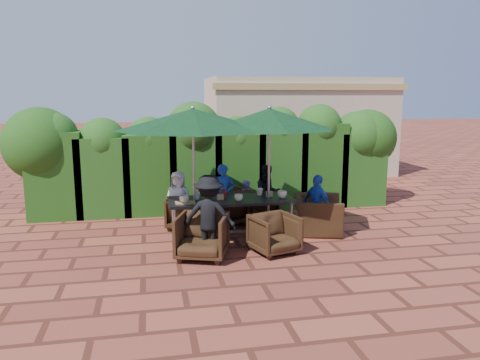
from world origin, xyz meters
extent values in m
plane|color=brown|center=(0.00, 0.00, 0.00)|extent=(80.00, 80.00, 0.00)
cube|color=black|center=(-0.05, 0.03, 0.72)|extent=(2.31, 0.90, 0.05)
cube|color=gray|center=(-0.05, 0.03, 0.12)|extent=(2.11, 0.05, 0.05)
cylinder|color=gray|center=(-1.10, -0.32, 0.35)|extent=(0.05, 0.05, 0.70)
cylinder|color=gray|center=(-1.10, 0.38, 0.35)|extent=(0.05, 0.05, 0.70)
cylinder|color=gray|center=(1.01, -0.32, 0.35)|extent=(0.05, 0.05, 0.70)
cylinder|color=gray|center=(1.01, 0.38, 0.35)|extent=(0.05, 0.05, 0.70)
cylinder|color=gray|center=(-0.74, 0.00, 0.01)|extent=(0.44, 0.44, 0.03)
cylinder|color=gray|center=(-0.74, 0.00, 1.20)|extent=(0.04, 0.04, 2.40)
cone|color=black|center=(-0.74, 0.00, 2.22)|extent=(2.76, 2.76, 0.38)
sphere|color=gray|center=(-0.74, 0.00, 2.42)|extent=(0.08, 0.08, 0.08)
cylinder|color=gray|center=(0.66, 0.00, 0.01)|extent=(0.44, 0.44, 0.03)
cylinder|color=gray|center=(0.66, 0.00, 1.20)|extent=(0.04, 0.04, 2.40)
cone|color=black|center=(0.66, 0.00, 2.22)|extent=(2.41, 2.41, 0.38)
sphere|color=gray|center=(0.66, 0.00, 2.42)|extent=(0.08, 0.08, 0.08)
imported|color=black|center=(-0.87, 0.91, 0.36)|extent=(0.80, 0.76, 0.73)
imported|color=black|center=(0.06, 0.97, 0.41)|extent=(1.02, 0.99, 0.82)
imported|color=black|center=(0.70, 1.10, 0.38)|extent=(0.85, 0.81, 0.76)
imported|color=black|center=(-0.71, -0.98, 0.41)|extent=(0.99, 0.96, 0.81)
imported|color=black|center=(0.52, -0.95, 0.36)|extent=(0.87, 0.84, 0.73)
imported|color=black|center=(1.68, 0.10, 0.46)|extent=(0.96, 1.20, 0.92)
imported|color=white|center=(-0.96, 0.91, 0.58)|extent=(0.66, 0.54, 1.15)
imported|color=#2148B7|center=(-0.04, 0.96, 0.63)|extent=(0.48, 0.40, 1.26)
imported|color=black|center=(0.88, 0.91, 0.62)|extent=(0.62, 0.41, 1.23)
imported|color=black|center=(-0.58, -0.86, 0.68)|extent=(0.95, 0.65, 1.36)
imported|color=#2148B7|center=(1.61, -0.05, 0.58)|extent=(0.59, 0.76, 1.16)
imported|color=#D24A68|center=(-0.52, 1.06, 0.44)|extent=(0.35, 0.29, 0.88)
imported|color=#8853B3|center=(0.47, 1.04, 0.45)|extent=(0.39, 0.35, 0.90)
imported|color=green|center=(1.44, 4.07, 0.89)|extent=(1.70, 0.71, 1.79)
imported|color=#D24A68|center=(2.22, 4.40, 0.94)|extent=(0.94, 0.61, 1.88)
imported|color=gray|center=(3.12, 4.34, 0.84)|extent=(1.11, 1.10, 1.67)
imported|color=beige|center=(-0.93, -0.13, 0.82)|extent=(0.17, 0.17, 0.13)
imported|color=beige|center=(-0.68, 0.12, 0.82)|extent=(0.14, 0.14, 0.13)
imported|color=beige|center=(0.05, -0.17, 0.81)|extent=(0.16, 0.16, 0.12)
imported|color=beige|center=(0.55, 0.24, 0.82)|extent=(0.14, 0.14, 0.13)
imported|color=beige|center=(0.90, -0.09, 0.82)|extent=(0.17, 0.17, 0.14)
cylinder|color=#B20C0A|center=(-0.16, 0.13, 0.83)|extent=(0.04, 0.04, 0.17)
cylinder|color=#4C230C|center=(-0.19, 0.14, 0.83)|extent=(0.04, 0.04, 0.17)
cube|color=#AD7A54|center=(-0.91, -0.16, 0.76)|extent=(0.35, 0.25, 0.02)
cube|color=tan|center=(-0.26, 0.00, 0.80)|extent=(0.12, 0.06, 0.10)
cube|color=tan|center=(0.69, 0.07, 0.80)|extent=(0.12, 0.06, 0.10)
cube|color=#1D3B10|center=(-3.50, 2.30, 0.94)|extent=(1.15, 0.95, 1.88)
sphere|color=#1D3B10|center=(-3.50, 2.30, 1.78)|extent=(1.02, 1.02, 1.02)
cube|color=#1D3B10|center=(-2.50, 2.30, 0.87)|extent=(1.15, 0.95, 1.74)
sphere|color=#1D3B10|center=(-2.50, 2.30, 1.64)|extent=(1.03, 1.03, 1.03)
cube|color=#1D3B10|center=(-1.50, 2.30, 0.89)|extent=(1.15, 0.95, 1.79)
sphere|color=#1D3B10|center=(-1.50, 2.30, 1.69)|extent=(0.97, 0.97, 0.97)
cube|color=#1D3B10|center=(-0.50, 2.30, 0.99)|extent=(1.15, 0.95, 1.98)
sphere|color=#1D3B10|center=(-0.50, 2.30, 1.88)|extent=(1.25, 1.25, 1.25)
cube|color=#1D3B10|center=(0.50, 2.30, 0.89)|extent=(1.15, 0.95, 1.78)
sphere|color=#1D3B10|center=(0.50, 2.30, 1.68)|extent=(0.98, 0.98, 0.98)
cube|color=#1D3B10|center=(1.50, 2.30, 0.99)|extent=(1.15, 0.95, 1.98)
sphere|color=#1D3B10|center=(1.50, 2.30, 1.88)|extent=(1.00, 1.00, 1.00)
cube|color=#1D3B10|center=(2.50, 2.30, 1.00)|extent=(1.15, 0.95, 2.00)
sphere|color=#1D3B10|center=(2.50, 2.30, 1.90)|extent=(1.08, 1.08, 1.08)
cube|color=#1D3B10|center=(3.50, 2.30, 0.87)|extent=(1.15, 0.95, 1.75)
sphere|color=#1D3B10|center=(3.50, 2.30, 1.65)|extent=(1.24, 1.24, 1.24)
sphere|color=#1D3B10|center=(-3.80, 2.40, 1.60)|extent=(1.60, 1.60, 1.60)
sphere|color=#1D3B10|center=(3.80, 2.40, 1.60)|extent=(1.40, 1.40, 1.40)
cube|color=tan|center=(3.50, 7.00, 1.60)|extent=(6.00, 3.00, 3.20)
cube|color=tan|center=(3.50, 5.55, 2.90)|extent=(6.20, 0.25, 0.20)
camera|label=1|loc=(-1.53, -8.30, 2.64)|focal=35.00mm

